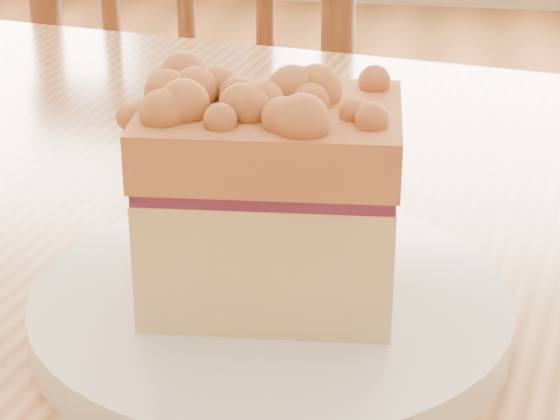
% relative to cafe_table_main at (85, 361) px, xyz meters
% --- Properties ---
extents(cafe_table_main, '(1.41, 1.07, 0.75)m').
position_rel_cafe_table_main_xyz_m(cafe_table_main, '(0.00, 0.00, 0.00)').
color(cafe_table_main, tan).
rests_on(cafe_table_main, ground).
extents(cafe_chair_main, '(0.47, 0.47, 0.92)m').
position_rel_cafe_table_main_xyz_m(cafe_chair_main, '(-0.04, 0.71, -0.19)').
color(cafe_chair_main, '#5C2B19').
rests_on(cafe_chair_main, ground).
extents(plate, '(0.24, 0.24, 0.02)m').
position_rel_cafe_table_main_xyz_m(plate, '(0.14, -0.09, 0.10)').
color(plate, white).
rests_on(plate, cafe_table_main).
extents(cake_slice, '(0.14, 0.10, 0.12)m').
position_rel_cafe_table_main_xyz_m(cake_slice, '(0.14, -0.09, 0.17)').
color(cake_slice, '#DAB97B').
rests_on(cake_slice, plate).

